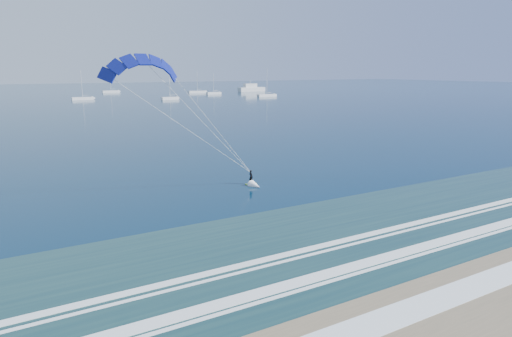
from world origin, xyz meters
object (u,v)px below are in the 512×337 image
object	(u,v)px
sailboat_3	(83,98)
sailboat_4	(111,91)
sailboat_6	(267,95)
sailboat_5	(214,93)
kitesurfer_rig	(199,119)
motor_yacht	(251,88)
sailboat_7	(197,92)
sailboat_8	(170,98)

from	to	relation	value
sailboat_3	sailboat_4	bearing A→B (deg)	66.22
sailboat_4	sailboat_6	distance (m)	96.65
sailboat_3	sailboat_5	size ratio (longest dim) A/B	1.15
kitesurfer_rig	sailboat_4	size ratio (longest dim) A/B	1.45
motor_yacht	sailboat_5	xyz separation A→B (m)	(-33.34, -17.95, -1.14)
kitesurfer_rig	sailboat_5	xyz separation A→B (m)	(86.42, 179.94, -7.42)
sailboat_7	sailboat_4	bearing A→B (deg)	145.51
kitesurfer_rig	sailboat_6	distance (m)	178.43
sailboat_7	sailboat_8	xyz separation A→B (m)	(-33.71, -48.04, 0.00)
sailboat_4	sailboat_5	size ratio (longest dim) A/B	1.17
sailboat_8	sailboat_5	bearing A→B (deg)	40.39
sailboat_5	sailboat_8	world-z (taller)	sailboat_5
motor_yacht	sailboat_4	world-z (taller)	sailboat_4
sailboat_7	sailboat_6	bearing A→B (deg)	-73.37
kitesurfer_rig	sailboat_3	bearing A→B (deg)	83.95
sailboat_6	sailboat_5	bearing A→B (deg)	112.54
motor_yacht	sailboat_8	xyz separation A→B (m)	(-68.68, -48.01, -1.14)
sailboat_7	sailboat_8	world-z (taller)	sailboat_7
motor_yacht	sailboat_7	xyz separation A→B (m)	(-34.97, 0.03, -1.14)
kitesurfer_rig	sailboat_8	size ratio (longest dim) A/B	1.74
sailboat_5	sailboat_8	bearing A→B (deg)	-139.61
sailboat_4	sailboat_3	bearing A→B (deg)	-113.78
motor_yacht	sailboat_4	xyz separation A→B (m)	(-76.27, 28.41, -1.13)
sailboat_5	sailboat_6	size ratio (longest dim) A/B	0.81
sailboat_5	motor_yacht	bearing A→B (deg)	28.29
sailboat_6	sailboat_7	world-z (taller)	sailboat_6
sailboat_3	kitesurfer_rig	bearing A→B (deg)	-96.05
kitesurfer_rig	sailboat_4	bearing A→B (deg)	79.12
sailboat_3	sailboat_7	distance (m)	73.35
sailboat_8	motor_yacht	bearing A→B (deg)	34.95
kitesurfer_rig	motor_yacht	distance (m)	231.40
kitesurfer_rig	sailboat_6	size ratio (longest dim) A/B	1.39
sailboat_3	sailboat_8	world-z (taller)	sailboat_3
sailboat_7	sailboat_8	bearing A→B (deg)	-125.06
kitesurfer_rig	sailboat_8	xyz separation A→B (m)	(51.08, 149.89, -7.42)
motor_yacht	sailboat_5	size ratio (longest dim) A/B	1.53
sailboat_4	sailboat_8	bearing A→B (deg)	-84.32
kitesurfer_rig	sailboat_3	xyz separation A→B (m)	(17.82, 168.03, -7.41)
sailboat_5	sailboat_7	world-z (taller)	sailboat_7
sailboat_3	sailboat_4	size ratio (longest dim) A/B	0.98
sailboat_6	kitesurfer_rig	bearing A→B (deg)	-124.04
sailboat_3	sailboat_6	world-z (taller)	sailboat_6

